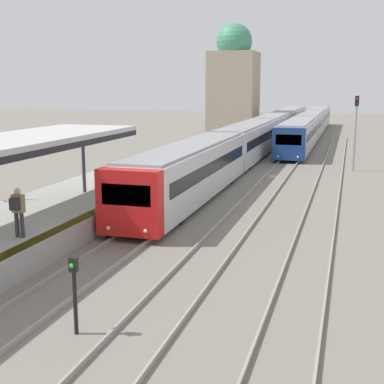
# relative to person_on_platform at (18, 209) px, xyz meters

# --- Properties ---
(person_on_platform) EXTENTS (0.40, 0.40, 1.66)m
(person_on_platform) POSITION_rel_person_on_platform_xyz_m (0.00, 0.00, 0.00)
(person_on_platform) COLOR #2D2D33
(person_on_platform) RESTS_ON station_platform
(train_near) EXTENTS (2.58, 65.22, 2.96)m
(train_near) POSITION_rel_person_on_platform_xyz_m (2.40, 35.97, -0.33)
(train_near) COLOR red
(train_near) RESTS_ON ground_plane
(train_far) EXTENTS (2.56, 45.96, 2.90)m
(train_far) POSITION_rel_person_on_platform_xyz_m (5.82, 49.72, -0.36)
(train_far) COLOR navy
(train_far) RESTS_ON ground_plane
(signal_post_near) EXTENTS (0.20, 0.21, 1.95)m
(signal_post_near) POSITION_rel_person_on_platform_xyz_m (4.23, -3.99, -0.77)
(signal_post_near) COLOR black
(signal_post_near) RESTS_ON ground_plane
(signal_mast_far) EXTENTS (0.28, 0.29, 5.29)m
(signal_mast_far) POSITION_rel_person_on_platform_xyz_m (10.68, 24.51, 1.33)
(signal_mast_far) COLOR gray
(signal_mast_far) RESTS_ON ground_plane
(distant_domed_building) EXTENTS (5.49, 5.49, 13.21)m
(distant_domed_building) POSITION_rel_person_on_platform_xyz_m (-3.36, 49.03, 4.22)
(distant_domed_building) COLOR gray
(distant_domed_building) RESTS_ON ground_plane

